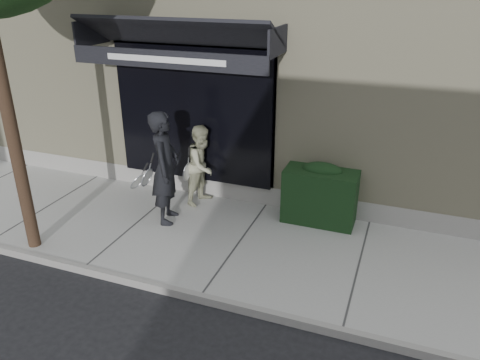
% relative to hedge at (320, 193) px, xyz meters
% --- Properties ---
extents(ground, '(80.00, 80.00, 0.00)m').
position_rel_hedge_xyz_m(ground, '(-1.10, -1.25, -0.66)').
color(ground, black).
rests_on(ground, ground).
extents(sidewalk, '(20.00, 3.00, 0.12)m').
position_rel_hedge_xyz_m(sidewalk, '(-1.10, -1.25, -0.60)').
color(sidewalk, '#A09F9B').
rests_on(sidewalk, ground).
extents(curb, '(20.00, 0.10, 0.14)m').
position_rel_hedge_xyz_m(curb, '(-1.10, -2.80, -0.59)').
color(curb, gray).
rests_on(curb, ground).
extents(building_facade, '(14.30, 8.04, 5.64)m').
position_rel_hedge_xyz_m(building_facade, '(-1.11, 3.71, 2.08)').
color(building_facade, beige).
rests_on(building_facade, ground).
extents(hedge, '(1.30, 0.70, 1.14)m').
position_rel_hedge_xyz_m(hedge, '(0.00, 0.00, 0.00)').
color(hedge, black).
rests_on(hedge, sidewalk).
extents(pedestrian_front, '(0.86, 0.93, 2.06)m').
position_rel_hedge_xyz_m(pedestrian_front, '(-2.61, -0.97, 0.49)').
color(pedestrian_front, black).
rests_on(pedestrian_front, sidewalk).
extents(pedestrian_back, '(0.77, 0.89, 1.58)m').
position_rel_hedge_xyz_m(pedestrian_back, '(-2.31, -0.05, 0.25)').
color(pedestrian_back, '#ADAD8B').
rests_on(pedestrian_back, sidewalk).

